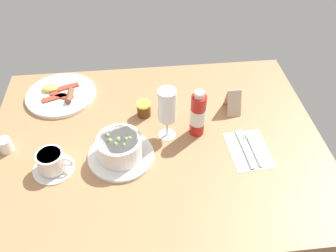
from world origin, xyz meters
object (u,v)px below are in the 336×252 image
object	(u,v)px
porridge_bowl	(120,148)
creamer_jug	(6,145)
coffee_cup	(52,162)
cutlery_setting	(249,149)
jam_jar	(144,109)
wine_glass	(167,107)
menu_card	(233,101)
breakfast_plate	(61,94)
sauce_bottle_red	(198,115)

from	to	relation	value
porridge_bowl	creamer_jug	distance (cm)	36.85
porridge_bowl	coffee_cup	bearing A→B (deg)	-172.37
cutlery_setting	jam_jar	xyz separation A→B (cm)	(-32.46, 20.06, 2.51)
coffee_cup	wine_glass	world-z (taller)	wine_glass
coffee_cup	menu_card	world-z (taller)	menu_card
menu_card	creamer_jug	bearing A→B (deg)	-171.50
porridge_bowl	breakfast_plate	bearing A→B (deg)	124.16
creamer_jug	jam_jar	world-z (taller)	jam_jar
jam_jar	breakfast_plate	bearing A→B (deg)	155.75
wine_glass	porridge_bowl	bearing A→B (deg)	-152.06
porridge_bowl	sauce_bottle_red	world-z (taller)	sauce_bottle_red
cutlery_setting	coffee_cup	bearing A→B (deg)	-178.40
porridge_bowl	cutlery_setting	bearing A→B (deg)	-1.44
wine_glass	menu_card	world-z (taller)	wine_glass
menu_card	coffee_cup	bearing A→B (deg)	-160.86
menu_card	porridge_bowl	bearing A→B (deg)	-155.48
creamer_jug	jam_jar	xyz separation A→B (cm)	(44.50, 12.22, 0.34)
coffee_cup	jam_jar	xyz separation A→B (cm)	(28.72, 21.78, -0.51)
creamer_jug	menu_card	size ratio (longest dim) A/B	0.58
creamer_jug	cutlery_setting	bearing A→B (deg)	-5.82
coffee_cup	wine_glass	size ratio (longest dim) A/B	0.70
wine_glass	jam_jar	distance (cm)	16.03
creamer_jug	porridge_bowl	bearing A→B (deg)	-10.68
menu_card	jam_jar	bearing A→B (deg)	178.45
wine_glass	breakfast_plate	distance (cm)	46.42
coffee_cup	cutlery_setting	bearing A→B (deg)	1.60
jam_jar	porridge_bowl	bearing A→B (deg)	-113.61
jam_jar	breakfast_plate	xyz separation A→B (cm)	(-30.60, 13.78, -1.87)
jam_jar	menu_card	bearing A→B (deg)	-1.55
wine_glass	sauce_bottle_red	size ratio (longest dim) A/B	1.09
cutlery_setting	menu_card	bearing A→B (deg)	92.71
cutlery_setting	sauce_bottle_red	world-z (taller)	sauce_bottle_red
coffee_cup	menu_card	xyz separation A→B (cm)	(60.27, 20.92, 1.23)
porridge_bowl	coffee_cup	distance (cm)	20.60
sauce_bottle_red	menu_card	size ratio (longest dim) A/B	1.87
jam_jar	wine_glass	bearing A→B (deg)	-56.94
wine_glass	creamer_jug	bearing A→B (deg)	-178.51
porridge_bowl	creamer_jug	size ratio (longest dim) A/B	3.92
creamer_jug	sauce_bottle_red	distance (cm)	61.83
wine_glass	menu_card	xyz separation A→B (cm)	(24.47, 10.02, -7.67)
coffee_cup	menu_card	bearing A→B (deg)	19.14
coffee_cup	creamer_jug	distance (cm)	18.46
porridge_bowl	menu_card	xyz separation A→B (cm)	(39.87, 18.19, 0.49)
cutlery_setting	sauce_bottle_red	size ratio (longest dim) A/B	1.02
breakfast_plate	porridge_bowl	bearing A→B (deg)	-55.84
coffee_cup	sauce_bottle_red	size ratio (longest dim) A/B	0.76
coffee_cup	wine_glass	distance (cm)	38.47
porridge_bowl	coffee_cup	size ratio (longest dim) A/B	1.59
creamer_jug	jam_jar	bearing A→B (deg)	15.35
jam_jar	menu_card	size ratio (longest dim) A/B	0.60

